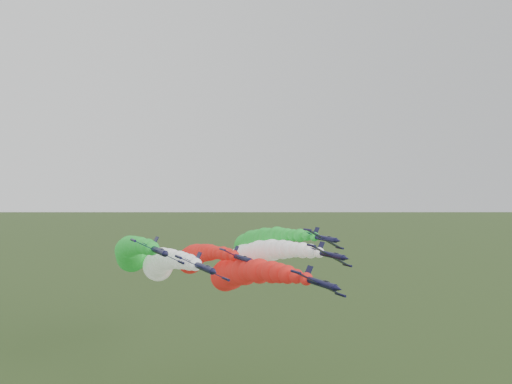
% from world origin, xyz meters
% --- Properties ---
extents(jet_lead, '(16.01, 61.09, 14.22)m').
position_xyz_m(jet_lead, '(2.12, 21.34, 38.69)').
color(jet_lead, black).
rests_on(jet_lead, ground).
extents(jet_inner_left, '(15.90, 60.98, 14.11)m').
position_xyz_m(jet_inner_left, '(-11.21, 33.25, 40.16)').
color(jet_inner_left, black).
rests_on(jet_inner_left, ground).
extents(jet_inner_right, '(16.08, 61.16, 14.29)m').
position_xyz_m(jet_inner_right, '(12.81, 33.38, 40.46)').
color(jet_inner_right, black).
rests_on(jet_inner_right, ground).
extents(jet_outer_left, '(16.28, 61.36, 14.49)m').
position_xyz_m(jet_outer_left, '(-16.38, 40.01, 42.20)').
color(jet_outer_left, black).
rests_on(jet_outer_left, ground).
extents(jet_outer_right, '(15.72, 60.80, 13.93)m').
position_xyz_m(jet_outer_right, '(18.19, 42.95, 42.22)').
color(jet_outer_right, black).
rests_on(jet_outer_right, ground).
extents(jet_trail, '(16.18, 61.26, 14.39)m').
position_xyz_m(jet_trail, '(3.32, 50.28, 38.31)').
color(jet_trail, black).
rests_on(jet_trail, ground).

